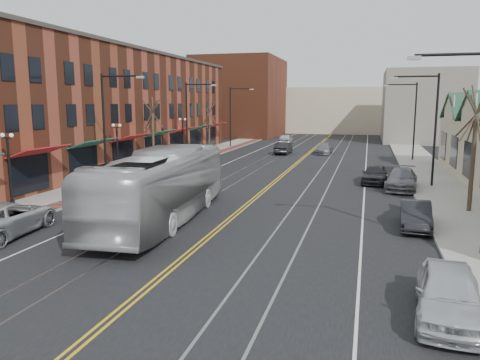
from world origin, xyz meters
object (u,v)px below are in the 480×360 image
Objects in this scene: parked_car_c at (401,179)px; transit_bus at (161,186)px; parked_suv at (4,218)px; parked_car_a at (449,294)px; parked_car_d at (375,174)px; parked_car_b at (416,215)px.

transit_bus is at bearing -128.80° from parked_car_c.
parked_suv is 1.29× the size of parked_car_a.
transit_bus reaches higher than parked_car_a.
parked_car_a is 23.04m from parked_car_d.
parked_car_c is (18.60, 17.09, -0.05)m from parked_suv.
parked_suv is at bearing -131.74° from parked_car_c.
parked_car_a is 10.10m from parked_car_b.
parked_car_d is at bearing -129.80° from transit_bus.
parked_car_d is (16.80, 19.17, -0.06)m from parked_suv.
transit_bus is at bearing 153.07° from parked_car_a.
parked_car_b is 10.79m from parked_car_c.
parked_car_c is (0.00, 10.79, 0.08)m from parked_car_b.
parked_car_a is 1.11× the size of parked_car_b.
parked_car_d is (-1.80, 2.08, -0.01)m from parked_car_c.
parked_suv is (-6.02, -4.28, -1.06)m from transit_bus.
transit_bus reaches higher than parked_suv.
parked_car_b is (0.00, 10.10, -0.10)m from parked_car_a.
parked_car_b is (18.60, 6.30, -0.14)m from parked_suv.
parked_car_a is (18.60, -3.81, -0.04)m from parked_suv.
parked_car_d is at bearing 136.55° from parked_car_c.
parked_car_c reaches higher than parked_car_d.
parked_car_b is 0.92× the size of parked_car_d.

